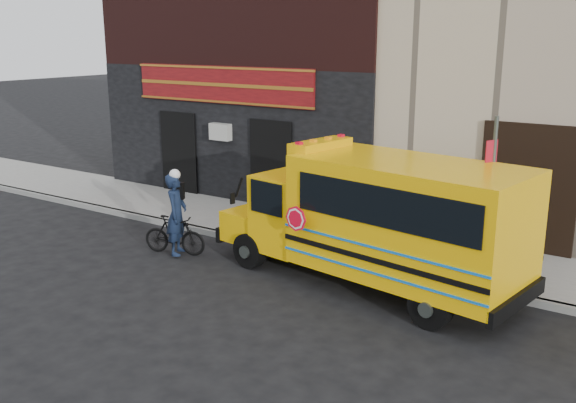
{
  "coord_description": "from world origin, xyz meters",
  "views": [
    {
      "loc": [
        7.32,
        -9.68,
        5.11
      ],
      "look_at": [
        -0.29,
        1.85,
        1.5
      ],
      "focal_mm": 40.0,
      "sensor_mm": 36.0,
      "label": 1
    }
  ],
  "objects_px": {
    "bicycle": "(174,235)",
    "sign_pole": "(490,200)",
    "school_bus": "(380,218)",
    "cyclist": "(177,216)"
  },
  "relations": [
    {
      "from": "bicycle",
      "to": "sign_pole",
      "type": "bearing_deg",
      "value": -93.32
    },
    {
      "from": "school_bus",
      "to": "bicycle",
      "type": "relative_size",
      "value": 4.56
    },
    {
      "from": "sign_pole",
      "to": "cyclist",
      "type": "relative_size",
      "value": 1.86
    },
    {
      "from": "school_bus",
      "to": "cyclist",
      "type": "bearing_deg",
      "value": -170.66
    },
    {
      "from": "school_bus",
      "to": "bicycle",
      "type": "height_order",
      "value": "school_bus"
    },
    {
      "from": "sign_pole",
      "to": "school_bus",
      "type": "bearing_deg",
      "value": -157.11
    },
    {
      "from": "bicycle",
      "to": "cyclist",
      "type": "distance_m",
      "value": 0.52
    },
    {
      "from": "sign_pole",
      "to": "bicycle",
      "type": "relative_size",
      "value": 2.31
    },
    {
      "from": "school_bus",
      "to": "cyclist",
      "type": "height_order",
      "value": "school_bus"
    },
    {
      "from": "bicycle",
      "to": "cyclist",
      "type": "relative_size",
      "value": 0.81
    }
  ]
}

